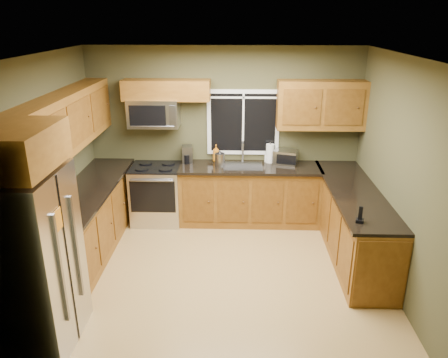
# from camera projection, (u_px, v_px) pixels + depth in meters

# --- Properties ---
(floor) EXTENTS (4.20, 4.20, 0.00)m
(floor) POSITION_uv_depth(u_px,v_px,m) (219.00, 272.00, 5.64)
(floor) COLOR #A88349
(floor) RESTS_ON ground
(ceiling) EXTENTS (4.20, 4.20, 0.00)m
(ceiling) POSITION_uv_depth(u_px,v_px,m) (218.00, 56.00, 4.69)
(ceiling) COLOR white
(ceiling) RESTS_ON back_wall
(back_wall) EXTENTS (4.20, 0.00, 4.20)m
(back_wall) POSITION_uv_depth(u_px,v_px,m) (224.00, 135.00, 6.85)
(back_wall) COLOR #414025
(back_wall) RESTS_ON ground
(front_wall) EXTENTS (4.20, 0.00, 4.20)m
(front_wall) POSITION_uv_depth(u_px,v_px,m) (209.00, 250.00, 3.48)
(front_wall) COLOR #414025
(front_wall) RESTS_ON ground
(left_wall) EXTENTS (0.00, 3.60, 3.60)m
(left_wall) POSITION_uv_depth(u_px,v_px,m) (44.00, 172.00, 5.23)
(left_wall) COLOR #414025
(left_wall) RESTS_ON ground
(right_wall) EXTENTS (0.00, 3.60, 3.60)m
(right_wall) POSITION_uv_depth(u_px,v_px,m) (398.00, 176.00, 5.10)
(right_wall) COLOR #414025
(right_wall) RESTS_ON ground
(window) EXTENTS (1.12, 0.03, 1.02)m
(window) POSITION_uv_depth(u_px,v_px,m) (243.00, 122.00, 6.75)
(window) COLOR white
(window) RESTS_ON back_wall
(base_cabinets_left) EXTENTS (0.60, 2.65, 0.90)m
(base_cabinets_left) POSITION_uv_depth(u_px,v_px,m) (90.00, 222.00, 5.98)
(base_cabinets_left) COLOR brown
(base_cabinets_left) RESTS_ON ground
(countertop_left) EXTENTS (0.65, 2.65, 0.04)m
(countertop_left) POSITION_uv_depth(u_px,v_px,m) (88.00, 190.00, 5.82)
(countertop_left) COLOR black
(countertop_left) RESTS_ON base_cabinets_left
(base_cabinets_back) EXTENTS (2.17, 0.60, 0.90)m
(base_cabinets_back) POSITION_uv_depth(u_px,v_px,m) (250.00, 195.00, 6.87)
(base_cabinets_back) COLOR brown
(base_cabinets_back) RESTS_ON ground
(countertop_back) EXTENTS (2.17, 0.65, 0.04)m
(countertop_back) POSITION_uv_depth(u_px,v_px,m) (250.00, 168.00, 6.69)
(countertop_back) COLOR black
(countertop_back) RESTS_ON base_cabinets_back
(base_cabinets_peninsula) EXTENTS (0.60, 2.52, 0.90)m
(base_cabinets_peninsula) POSITION_uv_depth(u_px,v_px,m) (353.00, 224.00, 5.93)
(base_cabinets_peninsula) COLOR brown
(base_cabinets_peninsula) RESTS_ON ground
(countertop_peninsula) EXTENTS (0.65, 2.50, 0.04)m
(countertop_peninsula) POSITION_uv_depth(u_px,v_px,m) (354.00, 191.00, 5.78)
(countertop_peninsula) COLOR black
(countertop_peninsula) RESTS_ON base_cabinets_peninsula
(upper_cabinets_left) EXTENTS (0.33, 2.65, 0.72)m
(upper_cabinets_left) POSITION_uv_depth(u_px,v_px,m) (67.00, 121.00, 5.49)
(upper_cabinets_left) COLOR brown
(upper_cabinets_left) RESTS_ON left_wall
(upper_cabinets_back_left) EXTENTS (1.30, 0.33, 0.30)m
(upper_cabinets_back_left) POSITION_uv_depth(u_px,v_px,m) (166.00, 90.00, 6.47)
(upper_cabinets_back_left) COLOR brown
(upper_cabinets_back_left) RESTS_ON back_wall
(upper_cabinets_back_right) EXTENTS (1.30, 0.33, 0.72)m
(upper_cabinets_back_right) POSITION_uv_depth(u_px,v_px,m) (321.00, 105.00, 6.47)
(upper_cabinets_back_right) COLOR brown
(upper_cabinets_back_right) RESTS_ON back_wall
(upper_cabinet_over_fridge) EXTENTS (0.72, 0.90, 0.38)m
(upper_cabinet_over_fridge) POSITION_uv_depth(u_px,v_px,m) (11.00, 148.00, 3.77)
(upper_cabinet_over_fridge) COLOR brown
(upper_cabinet_over_fridge) RESTS_ON left_wall
(refrigerator) EXTENTS (0.74, 0.90, 1.80)m
(refrigerator) POSITION_uv_depth(u_px,v_px,m) (31.00, 262.00, 4.16)
(refrigerator) COLOR #B7B7BC
(refrigerator) RESTS_ON ground
(range) EXTENTS (0.76, 0.69, 0.94)m
(range) POSITION_uv_depth(u_px,v_px,m) (157.00, 194.00, 6.88)
(range) COLOR #B7B7BC
(range) RESTS_ON ground
(microwave) EXTENTS (0.76, 0.41, 0.42)m
(microwave) POSITION_uv_depth(u_px,v_px,m) (154.00, 113.00, 6.57)
(microwave) COLOR #B7B7BC
(microwave) RESTS_ON back_wall
(sink) EXTENTS (0.60, 0.42, 0.36)m
(sink) POSITION_uv_depth(u_px,v_px,m) (243.00, 165.00, 6.69)
(sink) COLOR slate
(sink) RESTS_ON countertop_back
(toaster_oven) EXTENTS (0.41, 0.36, 0.22)m
(toaster_oven) POSITION_uv_depth(u_px,v_px,m) (285.00, 157.00, 6.76)
(toaster_oven) COLOR #B7B7BC
(toaster_oven) RESTS_ON countertop_back
(coffee_maker) EXTENTS (0.19, 0.24, 0.27)m
(coffee_maker) POSITION_uv_depth(u_px,v_px,m) (187.00, 155.00, 6.82)
(coffee_maker) COLOR slate
(coffee_maker) RESTS_ON countertop_back
(kettle) EXTENTS (0.16, 0.16, 0.26)m
(kettle) POSITION_uv_depth(u_px,v_px,m) (220.00, 159.00, 6.61)
(kettle) COLOR #B7B7BC
(kettle) RESTS_ON countertop_back
(paper_towel_roll) EXTENTS (0.16, 0.16, 0.33)m
(paper_towel_roll) POSITION_uv_depth(u_px,v_px,m) (270.00, 153.00, 6.81)
(paper_towel_roll) COLOR white
(paper_towel_roll) RESTS_ON countertop_back
(soap_bottle_a) EXTENTS (0.11, 0.11, 0.27)m
(soap_bottle_a) POSITION_uv_depth(u_px,v_px,m) (216.00, 153.00, 6.85)
(soap_bottle_a) COLOR orange
(soap_bottle_a) RESTS_ON countertop_back
(soap_bottle_b) EXTENTS (0.11, 0.11, 0.19)m
(soap_bottle_b) POSITION_uv_depth(u_px,v_px,m) (268.00, 156.00, 6.85)
(soap_bottle_b) COLOR white
(soap_bottle_b) RESTS_ON countertop_back
(cordless_phone) EXTENTS (0.11, 0.11, 0.19)m
(cordless_phone) POSITION_uv_depth(u_px,v_px,m) (360.00, 218.00, 4.85)
(cordless_phone) COLOR black
(cordless_phone) RESTS_ON countertop_peninsula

